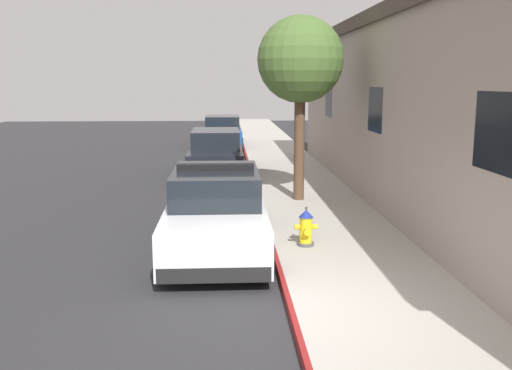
% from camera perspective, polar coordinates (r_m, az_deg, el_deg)
% --- Properties ---
extents(ground_plane, '(28.57, 60.00, 0.20)m').
position_cam_1_polar(ground_plane, '(18.02, -14.94, -0.58)').
color(ground_plane, '#2B2B2D').
extents(sidewalk_pavement, '(2.73, 60.00, 0.13)m').
position_cam_1_polar(sidewalk_pavement, '(17.76, 4.35, 0.14)').
color(sidewalk_pavement, '#ADA89E').
rests_on(sidewalk_pavement, ground).
extents(curb_painted_edge, '(0.08, 60.00, 0.13)m').
position_cam_1_polar(curb_painted_edge, '(17.63, -0.19, 0.09)').
color(curb_painted_edge, maroon).
rests_on(curb_painted_edge, ground).
extents(storefront_building, '(5.80, 22.42, 5.01)m').
position_cam_1_polar(storefront_building, '(15.11, 22.28, 6.94)').
color(storefront_building, gray).
rests_on(storefront_building, ground).
extents(police_cruiser, '(1.94, 4.84, 1.68)m').
position_cam_1_polar(police_cruiser, '(10.94, -4.08, -2.75)').
color(police_cruiser, white).
rests_on(police_cruiser, ground).
extents(parked_car_silver_ahead, '(1.94, 4.84, 1.56)m').
position_cam_1_polar(parked_car_silver_ahead, '(19.89, -4.09, 3.21)').
color(parked_car_silver_ahead, black).
rests_on(parked_car_silver_ahead, ground).
extents(parked_car_dark_far, '(1.94, 4.84, 1.56)m').
position_cam_1_polar(parked_car_dark_far, '(28.19, -3.42, 5.35)').
color(parked_car_dark_far, navy).
rests_on(parked_car_dark_far, ground).
extents(fire_hydrant, '(0.44, 0.40, 0.76)m').
position_cam_1_polar(fire_hydrant, '(10.80, 5.09, -4.36)').
color(fire_hydrant, '#4C4C51').
rests_on(fire_hydrant, sidewalk_pavement).
extents(street_tree, '(2.22, 2.22, 4.77)m').
position_cam_1_polar(street_tree, '(14.78, 4.53, 12.41)').
color(street_tree, brown).
rests_on(street_tree, sidewalk_pavement).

